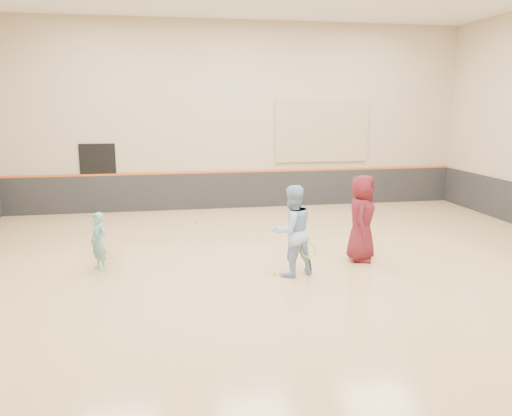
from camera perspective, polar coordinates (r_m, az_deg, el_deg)
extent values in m
cube|color=tan|center=(11.09, 2.68, -6.67)|extent=(15.00, 12.00, 0.20)
cube|color=#C2AB8D|center=(16.43, -1.94, 10.37)|extent=(15.00, 0.02, 6.00)
cube|color=#C2AB8D|center=(4.87, 19.03, 6.31)|extent=(15.00, 0.02, 6.00)
cube|color=#232326|center=(16.63, -1.86, 2.07)|extent=(14.90, 0.04, 1.20)
cube|color=#D85914|center=(16.52, -1.87, 4.18)|extent=(14.90, 0.03, 0.06)
cube|color=tan|center=(17.02, 7.57, 8.64)|extent=(3.20, 0.08, 2.00)
cube|color=black|center=(16.53, -17.53, 3.22)|extent=(1.10, 0.05, 2.20)
imported|color=#66B1AE|center=(10.87, -17.56, -3.67)|extent=(0.51, 0.53, 1.23)
imported|color=#9AC3EF|center=(10.01, 4.14, -2.61)|extent=(1.07, 0.95, 1.85)
imported|color=maroon|center=(11.18, 11.99, -1.13)|extent=(0.95, 1.11, 1.92)
sphere|color=yellow|center=(10.22, 2.10, -7.50)|extent=(0.07, 0.07, 0.07)
sphere|color=#B6CB2F|center=(11.06, 12.63, 0.08)|extent=(0.07, 0.07, 0.07)
sphere|color=#B5C52D|center=(14.63, -6.86, -1.63)|extent=(0.07, 0.07, 0.07)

